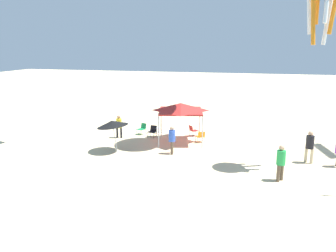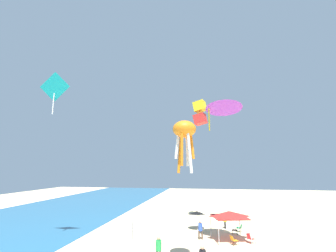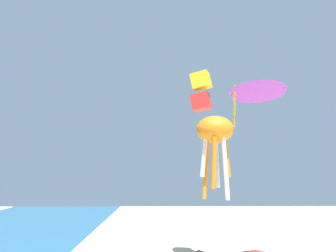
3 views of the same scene
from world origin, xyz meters
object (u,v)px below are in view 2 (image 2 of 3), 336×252
object	(u,v)px
beach_umbrella	(197,213)
folding_chair_right_of_tent	(240,227)
folding_chair_facing_ocean	(233,240)
folding_chair_left_of_tent	(236,229)
person_by_tent	(225,220)
canopy_tent	(229,214)
kite_box_yellow	(200,113)
person_near_umbrella	(159,247)
person_kite_handler	(200,228)
folding_chair_near_cooler	(250,238)
kite_diamond_teal	(55,88)
cooler_box	(248,232)
kite_delta_purple	(223,105)
banner_flag	(131,245)
kite_octopus_orange	(184,132)

from	to	relation	value
beach_umbrella	folding_chair_right_of_tent	distance (m)	4.96
folding_chair_facing_ocean	folding_chair_left_of_tent	bearing A→B (deg)	-36.09
beach_umbrella	person_by_tent	size ratio (longest dim) A/B	1.29
canopy_tent	folding_chair_left_of_tent	bearing A→B (deg)	-19.44
kite_box_yellow	person_near_umbrella	bearing A→B (deg)	-175.76
canopy_tent	person_kite_handler	bearing A→B (deg)	92.81
folding_chair_facing_ocean	folding_chair_left_of_tent	xyz separation A→B (m)	(3.71, -0.66, 0.00)
canopy_tent	beach_umbrella	size ratio (longest dim) A/B	1.74
folding_chair_near_cooler	kite_box_yellow	world-z (taller)	kite_box_yellow
folding_chair_right_of_tent	canopy_tent	bearing A→B (deg)	2.28
folding_chair_near_cooler	kite_diamond_teal	distance (m)	24.27
cooler_box	folding_chair_right_of_tent	bearing A→B (deg)	39.66
kite_box_yellow	kite_delta_purple	distance (m)	10.10
folding_chair_right_of_tent	folding_chair_near_cooler	bearing A→B (deg)	30.95
person_kite_handler	person_by_tent	distance (m)	5.44
canopy_tent	cooler_box	size ratio (longest dim) A/B	5.15
folding_chair_near_cooler	cooler_box	world-z (taller)	folding_chair_near_cooler
person_kite_handler	kite_diamond_teal	size ratio (longest dim) A/B	0.40
beach_umbrella	cooler_box	bearing A→B (deg)	-101.98
banner_flag	kite_delta_purple	world-z (taller)	kite_delta_purple
folding_chair_right_of_tent	kite_box_yellow	world-z (taller)	kite_box_yellow
cooler_box	banner_flag	size ratio (longest dim) A/B	0.20
folding_chair_right_of_tent	person_by_tent	distance (m)	2.00
folding_chair_left_of_tent	cooler_box	world-z (taller)	folding_chair_left_of_tent
kite_box_yellow	person_by_tent	bearing A→B (deg)	-115.77
canopy_tent	kite_diamond_teal	distance (m)	21.83
kite_octopus_orange	kite_box_yellow	size ratio (longest dim) A/B	1.11
folding_chair_facing_ocean	banner_flag	bearing A→B (deg)	113.82
canopy_tent	kite_delta_purple	distance (m)	10.93
folding_chair_facing_ocean	beach_umbrella	bearing A→B (deg)	9.26
folding_chair_facing_ocean	person_kite_handler	size ratio (longest dim) A/B	0.46
person_by_tent	banner_flag	bearing A→B (deg)	-29.90
folding_chair_right_of_tent	kite_delta_purple	world-z (taller)	kite_delta_purple
folding_chair_left_of_tent	kite_diamond_teal	distance (m)	24.20
person_kite_handler	kite_box_yellow	xyz separation A→B (m)	(7.15, -0.14, 13.71)
folding_chair_near_cooler	person_kite_handler	world-z (taller)	person_kite_handler
person_kite_handler	kite_box_yellow	world-z (taller)	kite_box_yellow
kite_octopus_orange	person_by_tent	bearing A→B (deg)	59.16
person_kite_handler	canopy_tent	bearing A→B (deg)	-8.31
banner_flag	kite_diamond_teal	xyz separation A→B (m)	(5.05, 10.21, 12.78)
cooler_box	person_near_umbrella	bearing A→B (deg)	138.16
folding_chair_right_of_tent	folding_chair_left_of_tent	bearing A→B (deg)	-4.02
folding_chair_left_of_tent	banner_flag	size ratio (longest dim) A/B	0.22
folding_chair_facing_ocean	person_near_umbrella	distance (m)	7.91
person_near_umbrella	person_kite_handler	world-z (taller)	person_near_umbrella
folding_chair_near_cooler	folding_chair_left_of_tent	distance (m)	3.00
canopy_tent	kite_octopus_orange	distance (m)	11.38
canopy_tent	person_by_tent	xyz separation A→B (m)	(4.54, 0.13, -1.45)
folding_chair_right_of_tent	person_kite_handler	size ratio (longest dim) A/B	0.46
kite_octopus_orange	kite_diamond_teal	size ratio (longest dim) A/B	0.88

